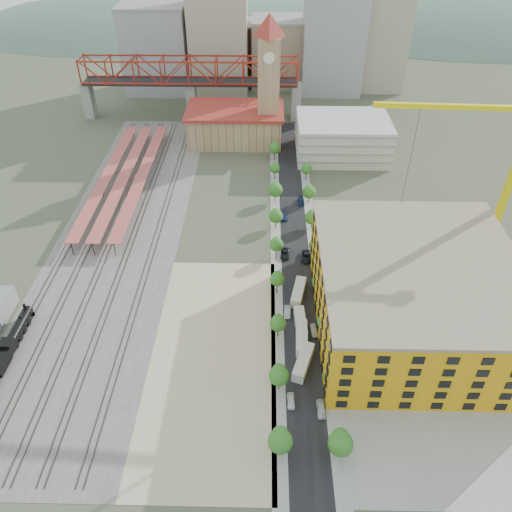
{
  "coord_description": "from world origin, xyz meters",
  "views": [
    {
      "loc": [
        7.12,
        -105.99,
        86.71
      ],
      "look_at": [
        5.09,
        -7.32,
        10.0
      ],
      "focal_mm": 35.0,
      "sensor_mm": 36.0,
      "label": 1
    }
  ],
  "objects_px": {
    "locomotive": "(14,338)",
    "car_0": "(291,401)",
    "site_trailer_a": "(303,362)",
    "construction_building": "(415,294)",
    "site_trailer_c": "(300,323)",
    "tower_crane": "(504,159)",
    "site_trailer_b": "(302,338)",
    "clock_tower": "(269,70)",
    "site_trailer_d": "(298,292)"
  },
  "relations": [
    {
      "from": "site_trailer_b",
      "to": "site_trailer_d",
      "type": "bearing_deg",
      "value": 92.38
    },
    {
      "from": "tower_crane",
      "to": "site_trailer_d",
      "type": "distance_m",
      "value": 58.86
    },
    {
      "from": "tower_crane",
      "to": "car_0",
      "type": "bearing_deg",
      "value": -137.43
    },
    {
      "from": "locomotive",
      "to": "site_trailer_c",
      "type": "height_order",
      "value": "locomotive"
    },
    {
      "from": "site_trailer_a",
      "to": "site_trailer_c",
      "type": "distance_m",
      "value": 12.13
    },
    {
      "from": "car_0",
      "to": "site_trailer_d",
      "type": "bearing_deg",
      "value": 83.74
    },
    {
      "from": "locomotive",
      "to": "site_trailer_c",
      "type": "bearing_deg",
      "value": 5.88
    },
    {
      "from": "construction_building",
      "to": "site_trailer_c",
      "type": "relative_size",
      "value": 5.5
    },
    {
      "from": "tower_crane",
      "to": "site_trailer_b",
      "type": "xyz_separation_m",
      "value": [
        -48.1,
        -30.15,
        -30.75
      ]
    },
    {
      "from": "site_trailer_b",
      "to": "site_trailer_c",
      "type": "height_order",
      "value": "site_trailer_b"
    },
    {
      "from": "clock_tower",
      "to": "construction_building",
      "type": "height_order",
      "value": "clock_tower"
    },
    {
      "from": "site_trailer_b",
      "to": "site_trailer_c",
      "type": "bearing_deg",
      "value": 92.38
    },
    {
      "from": "locomotive",
      "to": "car_0",
      "type": "distance_m",
      "value": 64.78
    },
    {
      "from": "tower_crane",
      "to": "site_trailer_b",
      "type": "distance_m",
      "value": 64.57
    },
    {
      "from": "site_trailer_a",
      "to": "locomotive",
      "type": "bearing_deg",
      "value": -166.33
    },
    {
      "from": "locomotive",
      "to": "site_trailer_c",
      "type": "relative_size",
      "value": 2.27
    },
    {
      "from": "clock_tower",
      "to": "site_trailer_d",
      "type": "xyz_separation_m",
      "value": [
        8.0,
        -90.99,
        -27.36
      ]
    },
    {
      "from": "tower_crane",
      "to": "site_trailer_c",
      "type": "xyz_separation_m",
      "value": [
        -48.1,
        -25.13,
        -30.83
      ]
    },
    {
      "from": "site_trailer_a",
      "to": "car_0",
      "type": "distance_m",
      "value": 10.17
    },
    {
      "from": "construction_building",
      "to": "site_trailer_d",
      "type": "relative_size",
      "value": 5.18
    },
    {
      "from": "site_trailer_a",
      "to": "site_trailer_d",
      "type": "relative_size",
      "value": 1.01
    },
    {
      "from": "locomotive",
      "to": "site_trailer_d",
      "type": "xyz_separation_m",
      "value": [
        66.0,
        17.58,
        -0.61
      ]
    },
    {
      "from": "site_trailer_a",
      "to": "site_trailer_c",
      "type": "relative_size",
      "value": 1.08
    },
    {
      "from": "locomotive",
      "to": "site_trailer_a",
      "type": "relative_size",
      "value": 2.11
    },
    {
      "from": "construction_building",
      "to": "site_trailer_c",
      "type": "bearing_deg",
      "value": -176.08
    },
    {
      "from": "construction_building",
      "to": "site_trailer_d",
      "type": "bearing_deg",
      "value": 160.89
    },
    {
      "from": "site_trailer_c",
      "to": "tower_crane",
      "type": "bearing_deg",
      "value": 24.19
    },
    {
      "from": "clock_tower",
      "to": "construction_building",
      "type": "distance_m",
      "value": 107.36
    },
    {
      "from": "locomotive",
      "to": "site_trailer_b",
      "type": "xyz_separation_m",
      "value": [
        66.0,
        1.77,
        -0.62
      ]
    },
    {
      "from": "site_trailer_a",
      "to": "car_0",
      "type": "xyz_separation_m",
      "value": [
        -3.0,
        -9.69,
        -0.67
      ]
    },
    {
      "from": "site_trailer_d",
      "to": "car_0",
      "type": "xyz_separation_m",
      "value": [
        -3.0,
        -32.61,
        -0.66
      ]
    },
    {
      "from": "construction_building",
      "to": "tower_crane",
      "type": "height_order",
      "value": "tower_crane"
    },
    {
      "from": "site_trailer_c",
      "to": "site_trailer_d",
      "type": "xyz_separation_m",
      "value": [
        0.0,
        10.79,
        0.08
      ]
    },
    {
      "from": "site_trailer_a",
      "to": "site_trailer_c",
      "type": "xyz_separation_m",
      "value": [
        0.0,
        12.13,
        -0.1
      ]
    },
    {
      "from": "locomotive",
      "to": "tower_crane",
      "type": "distance_m",
      "value": 122.26
    },
    {
      "from": "clock_tower",
      "to": "site_trailer_b",
      "type": "height_order",
      "value": "clock_tower"
    },
    {
      "from": "site_trailer_b",
      "to": "site_trailer_d",
      "type": "height_order",
      "value": "site_trailer_d"
    },
    {
      "from": "clock_tower",
      "to": "site_trailer_d",
      "type": "relative_size",
      "value": 5.32
    },
    {
      "from": "tower_crane",
      "to": "site_trailer_c",
      "type": "relative_size",
      "value": 5.66
    },
    {
      "from": "construction_building",
      "to": "tower_crane",
      "type": "relative_size",
      "value": 0.97
    },
    {
      "from": "locomotive",
      "to": "car_0",
      "type": "relative_size",
      "value": 5.22
    },
    {
      "from": "construction_building",
      "to": "clock_tower",
      "type": "bearing_deg",
      "value": 108.78
    },
    {
      "from": "site_trailer_b",
      "to": "site_trailer_c",
      "type": "xyz_separation_m",
      "value": [
        0.0,
        5.03,
        -0.07
      ]
    },
    {
      "from": "construction_building",
      "to": "site_trailer_b",
      "type": "height_order",
      "value": "construction_building"
    },
    {
      "from": "site_trailer_c",
      "to": "site_trailer_d",
      "type": "bearing_deg",
      "value": 86.61
    },
    {
      "from": "construction_building",
      "to": "site_trailer_a",
      "type": "bearing_deg",
      "value": -151.86
    },
    {
      "from": "site_trailer_d",
      "to": "site_trailer_a",
      "type": "bearing_deg",
      "value": -78.12
    },
    {
      "from": "clock_tower",
      "to": "site_trailer_c",
      "type": "xyz_separation_m",
      "value": [
        8.0,
        -101.78,
        -27.44
      ]
    },
    {
      "from": "clock_tower",
      "to": "locomotive",
      "type": "relative_size",
      "value": 2.49
    },
    {
      "from": "locomotive",
      "to": "site_trailer_b",
      "type": "height_order",
      "value": "locomotive"
    }
  ]
}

